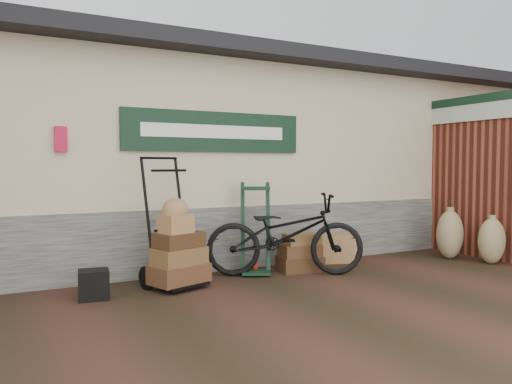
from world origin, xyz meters
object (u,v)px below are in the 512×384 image
at_px(porter_trolley, 170,220).
at_px(bicycle, 285,230).
at_px(suitcase_stack, 300,252).
at_px(black_trunk, 94,285).
at_px(wicker_hamper, 334,248).
at_px(green_barrow, 256,228).

relative_size(porter_trolley, bicycle, 0.77).
xyz_separation_m(porter_trolley, bicycle, (1.57, -0.14, -0.20)).
bearing_deg(bicycle, suitcase_stack, -41.74).
relative_size(porter_trolley, black_trunk, 4.98).
height_order(porter_trolley, wicker_hamper, porter_trolley).
xyz_separation_m(green_barrow, bicycle, (0.31, -0.28, -0.01)).
relative_size(suitcase_stack, bicycle, 0.28).
relative_size(green_barrow, suitcase_stack, 2.07).
height_order(suitcase_stack, bicycle, bicycle).
xyz_separation_m(green_barrow, suitcase_stack, (0.64, -0.13, -0.36)).
bearing_deg(suitcase_stack, wicker_hamper, 22.15).
height_order(wicker_hamper, bicycle, bicycle).
distance_m(green_barrow, black_trunk, 2.27).
xyz_separation_m(wicker_hamper, black_trunk, (-3.69, -0.54, -0.05)).
bearing_deg(green_barrow, suitcase_stack, 12.91).
relative_size(green_barrow, bicycle, 0.59).
distance_m(wicker_hamper, bicycle, 1.34).
height_order(green_barrow, bicycle, green_barrow).
distance_m(suitcase_stack, black_trunk, 2.85).
distance_m(suitcase_stack, wicker_hamper, 0.92).
bearing_deg(black_trunk, wicker_hamper, 8.26).
bearing_deg(black_trunk, green_barrow, 8.35).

